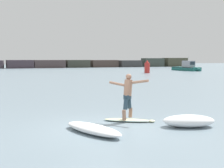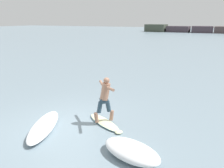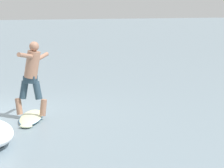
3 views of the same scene
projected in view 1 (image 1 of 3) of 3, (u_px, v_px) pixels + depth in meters
The scene contains 8 objects.
ground_plane at pixel (103, 128), 10.07m from camera, with size 200.00×200.00×0.00m, color gray.
rock_jetty_breakwater at pixel (67, 63), 72.01m from camera, with size 58.29×5.08×2.22m.
surfboard at pixel (128, 120), 11.11m from camera, with size 1.78×1.26×0.23m.
surfer at pixel (128, 93), 11.07m from camera, with size 1.12×1.15×1.61m.
fishing_boat_near_jetty at pixel (187, 67), 54.54m from camera, with size 2.44×7.23×2.66m.
channel_marker_buoy at pixel (147, 67), 46.19m from camera, with size 0.79×0.79×1.94m.
wave_foam_at_tail at pixel (189, 121), 10.25m from camera, with size 1.89×1.34×0.39m.
wave_foam_at_nose at pixel (93, 129), 9.38m from camera, with size 1.59×2.48×0.26m.
Camera 1 is at (-3.05, -9.43, 2.27)m, focal length 50.00 mm.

